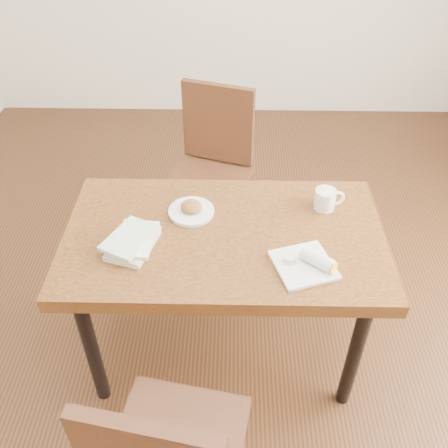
{
  "coord_description": "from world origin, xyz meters",
  "views": [
    {
      "loc": [
        0.03,
        -1.5,
        2.07
      ],
      "look_at": [
        0.0,
        0.0,
        0.8
      ],
      "focal_mm": 40.0,
      "sensor_mm": 36.0,
      "label": 1
    }
  ],
  "objects_px": {
    "coffee_mug": "(326,199)",
    "book_stack": "(133,241)",
    "chair_far": "(212,162)",
    "table": "(224,249)",
    "plate_burrito": "(308,263)",
    "plate_scone": "(191,210)"
  },
  "relations": [
    {
      "from": "chair_far",
      "to": "book_stack",
      "type": "xyz_separation_m",
      "value": [
        -0.27,
        -0.91,
        0.23
      ]
    },
    {
      "from": "plate_scone",
      "to": "plate_burrito",
      "type": "height_order",
      "value": "plate_burrito"
    },
    {
      "from": "table",
      "to": "book_stack",
      "type": "xyz_separation_m",
      "value": [
        -0.35,
        -0.08,
        0.11
      ]
    },
    {
      "from": "chair_far",
      "to": "coffee_mug",
      "type": "bearing_deg",
      "value": -52.04
    },
    {
      "from": "chair_far",
      "to": "plate_burrito",
      "type": "xyz_separation_m",
      "value": [
        0.4,
        -1.01,
        0.22
      ]
    },
    {
      "from": "chair_far",
      "to": "plate_burrito",
      "type": "height_order",
      "value": "chair_far"
    },
    {
      "from": "table",
      "to": "coffee_mug",
      "type": "bearing_deg",
      "value": 22.62
    },
    {
      "from": "chair_far",
      "to": "coffee_mug",
      "type": "relative_size",
      "value": 7.28
    },
    {
      "from": "table",
      "to": "chair_far",
      "type": "distance_m",
      "value": 0.84
    },
    {
      "from": "coffee_mug",
      "to": "book_stack",
      "type": "relative_size",
      "value": 0.51
    },
    {
      "from": "plate_burrito",
      "to": "plate_scone",
      "type": "bearing_deg",
      "value": 145.72
    },
    {
      "from": "chair_far",
      "to": "book_stack",
      "type": "height_order",
      "value": "chair_far"
    },
    {
      "from": "coffee_mug",
      "to": "plate_burrito",
      "type": "distance_m",
      "value": 0.38
    },
    {
      "from": "coffee_mug",
      "to": "book_stack",
      "type": "xyz_separation_m",
      "value": [
        -0.77,
        -0.26,
        -0.02
      ]
    },
    {
      "from": "table",
      "to": "plate_scone",
      "type": "distance_m",
      "value": 0.21
    },
    {
      "from": "table",
      "to": "plate_burrito",
      "type": "bearing_deg",
      "value": -30.31
    },
    {
      "from": "table",
      "to": "book_stack",
      "type": "distance_m",
      "value": 0.38
    },
    {
      "from": "table",
      "to": "plate_burrito",
      "type": "height_order",
      "value": "plate_burrito"
    },
    {
      "from": "plate_scone",
      "to": "coffee_mug",
      "type": "xyz_separation_m",
      "value": [
        0.56,
        0.05,
        0.03
      ]
    },
    {
      "from": "chair_far",
      "to": "plate_scone",
      "type": "distance_m",
      "value": 0.74
    },
    {
      "from": "plate_scone",
      "to": "plate_burrito",
      "type": "bearing_deg",
      "value": -34.28
    },
    {
      "from": "table",
      "to": "coffee_mug",
      "type": "relative_size",
      "value": 9.81
    }
  ]
}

